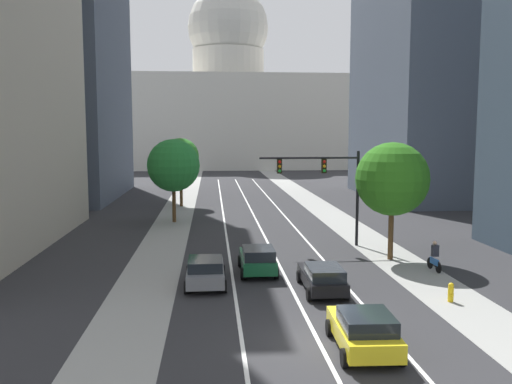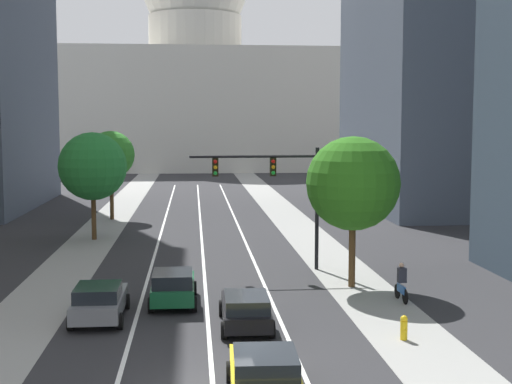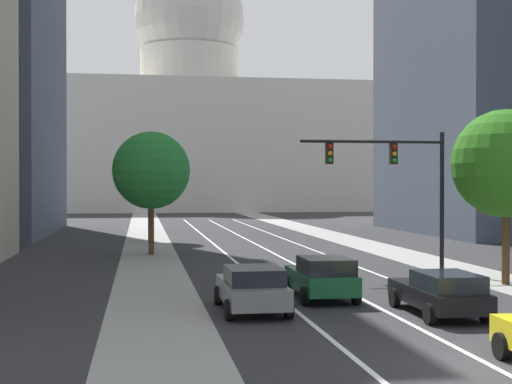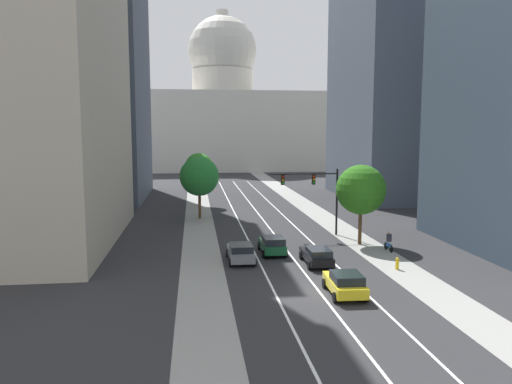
{
  "view_description": "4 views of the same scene",
  "coord_description": "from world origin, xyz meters",
  "px_view_note": "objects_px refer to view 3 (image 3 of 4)",
  "views": [
    {
      "loc": [
        -3.92,
        -19.02,
        7.76
      ],
      "look_at": [
        -0.58,
        21.37,
        3.28
      ],
      "focal_mm": 37.88,
      "sensor_mm": 36.0,
      "label": 1
    },
    {
      "loc": [
        -0.52,
        -20.15,
        7.79
      ],
      "look_at": [
        2.68,
        16.06,
        4.27
      ],
      "focal_mm": 49.9,
      "sensor_mm": 36.0,
      "label": 2
    },
    {
      "loc": [
        -7.81,
        -15.32,
        4.1
      ],
      "look_at": [
        -1.68,
        23.53,
        3.7
      ],
      "focal_mm": 51.4,
      "sensor_mm": 36.0,
      "label": 3
    },
    {
      "loc": [
        -7.81,
        -30.12,
        10.21
      ],
      "look_at": [
        -1.21,
        22.8,
        3.64
      ],
      "focal_mm": 35.11,
      "sensor_mm": 36.0,
      "label": 4
    }
  ],
  "objects_px": {
    "capitol_building": "(190,123)",
    "traffic_signal_mast": "(399,172)",
    "car_black": "(440,292)",
    "street_tree_mid_right": "(506,164)",
    "street_tree_near_left": "(150,169)",
    "street_tree_mid_left": "(151,170)",
    "car_green": "(322,277)",
    "car_gray": "(252,288)"
  },
  "relations": [
    {
      "from": "capitol_building",
      "to": "car_gray",
      "type": "xyz_separation_m",
      "value": [
        -4.28,
        -95.29,
        -13.2
      ]
    },
    {
      "from": "street_tree_mid_right",
      "to": "street_tree_mid_left",
      "type": "height_order",
      "value": "street_tree_mid_left"
    },
    {
      "from": "car_gray",
      "to": "car_green",
      "type": "relative_size",
      "value": 1.04
    },
    {
      "from": "car_black",
      "to": "capitol_building",
      "type": "bearing_deg",
      "value": 1.66
    },
    {
      "from": "car_green",
      "to": "car_gray",
      "type": "bearing_deg",
      "value": 127.31
    },
    {
      "from": "car_gray",
      "to": "car_green",
      "type": "height_order",
      "value": "car_green"
    },
    {
      "from": "car_black",
      "to": "street_tree_mid_right",
      "type": "relative_size",
      "value": 0.64
    },
    {
      "from": "street_tree_mid_right",
      "to": "traffic_signal_mast",
      "type": "bearing_deg",
      "value": 126.53
    },
    {
      "from": "car_black",
      "to": "street_tree_mid_right",
      "type": "bearing_deg",
      "value": -40.18
    },
    {
      "from": "car_gray",
      "to": "street_tree_near_left",
      "type": "xyz_separation_m",
      "value": [
        -2.86,
        30.06,
        4.48
      ]
    },
    {
      "from": "capitol_building",
      "to": "traffic_signal_mast",
      "type": "distance_m",
      "value": 86.91
    },
    {
      "from": "car_green",
      "to": "street_tree_mid_right",
      "type": "xyz_separation_m",
      "value": [
        8.4,
        2.62,
        4.14
      ]
    },
    {
      "from": "car_black",
      "to": "car_green",
      "type": "bearing_deg",
      "value": 37.95
    },
    {
      "from": "car_green",
      "to": "street_tree_mid_right",
      "type": "height_order",
      "value": "street_tree_mid_right"
    },
    {
      "from": "car_gray",
      "to": "car_green",
      "type": "xyz_separation_m",
      "value": [
        2.85,
        2.17,
        0.03
      ]
    },
    {
      "from": "street_tree_mid_right",
      "to": "car_black",
      "type": "bearing_deg",
      "value": -131.0
    },
    {
      "from": "street_tree_mid_left",
      "to": "car_black",
      "type": "bearing_deg",
      "value": -68.21
    },
    {
      "from": "capitol_building",
      "to": "street_tree_mid_left",
      "type": "bearing_deg",
      "value": -95.46
    },
    {
      "from": "car_gray",
      "to": "traffic_signal_mast",
      "type": "xyz_separation_m",
      "value": [
        8.16,
        8.96,
        3.89
      ]
    },
    {
      "from": "capitol_building",
      "to": "street_tree_near_left",
      "type": "height_order",
      "value": "capitol_building"
    },
    {
      "from": "car_gray",
      "to": "car_green",
      "type": "bearing_deg",
      "value": -52.94
    },
    {
      "from": "car_gray",
      "to": "traffic_signal_mast",
      "type": "bearing_deg",
      "value": -42.61
    },
    {
      "from": "car_black",
      "to": "car_green",
      "type": "xyz_separation_m",
      "value": [
        -2.85,
        3.76,
        0.07
      ]
    },
    {
      "from": "capitol_building",
      "to": "street_tree_mid_left",
      "type": "xyz_separation_m",
      "value": [
        -7.2,
        -75.31,
        -9.05
      ]
    },
    {
      "from": "capitol_building",
      "to": "car_gray",
      "type": "bearing_deg",
      "value": -92.57
    },
    {
      "from": "car_gray",
      "to": "street_tree_mid_left",
      "type": "height_order",
      "value": "street_tree_mid_left"
    },
    {
      "from": "car_gray",
      "to": "street_tree_near_left",
      "type": "distance_m",
      "value": 30.53
    },
    {
      "from": "street_tree_near_left",
      "to": "car_green",
      "type": "bearing_deg",
      "value": -78.43
    },
    {
      "from": "street_tree_mid_right",
      "to": "street_tree_mid_left",
      "type": "bearing_deg",
      "value": 133.03
    },
    {
      "from": "car_gray",
      "to": "car_black",
      "type": "distance_m",
      "value": 5.91
    },
    {
      "from": "car_black",
      "to": "street_tree_near_left",
      "type": "xyz_separation_m",
      "value": [
        -8.55,
        31.65,
        4.51
      ]
    },
    {
      "from": "car_gray",
      "to": "car_black",
      "type": "bearing_deg",
      "value": -105.84
    },
    {
      "from": "capitol_building",
      "to": "car_green",
      "type": "xyz_separation_m",
      "value": [
        -1.43,
        -93.11,
        -13.17
      ]
    },
    {
      "from": "car_green",
      "to": "street_tree_mid_right",
      "type": "distance_m",
      "value": 9.73
    },
    {
      "from": "capitol_building",
      "to": "traffic_signal_mast",
      "type": "height_order",
      "value": "capitol_building"
    },
    {
      "from": "street_tree_mid_left",
      "to": "street_tree_mid_right",
      "type": "bearing_deg",
      "value": -46.97
    },
    {
      "from": "street_tree_mid_right",
      "to": "car_green",
      "type": "bearing_deg",
      "value": -162.65
    },
    {
      "from": "street_tree_near_left",
      "to": "street_tree_mid_left",
      "type": "xyz_separation_m",
      "value": [
        -0.07,
        -10.08,
        -0.33
      ]
    },
    {
      "from": "car_gray",
      "to": "capitol_building",
      "type": "bearing_deg",
      "value": -2.84
    },
    {
      "from": "car_gray",
      "to": "street_tree_mid_left",
      "type": "bearing_deg",
      "value": 8.05
    },
    {
      "from": "car_black",
      "to": "street_tree_mid_left",
      "type": "height_order",
      "value": "street_tree_mid_left"
    },
    {
      "from": "street_tree_near_left",
      "to": "street_tree_mid_left",
      "type": "bearing_deg",
      "value": -90.37
    }
  ]
}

